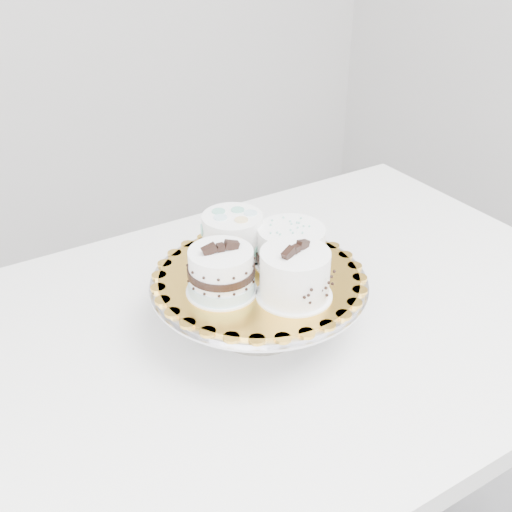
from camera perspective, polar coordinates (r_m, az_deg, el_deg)
table at (r=1.14m, az=1.32°, el=-8.62°), size 1.30×0.93×0.75m
cake_stand at (r=1.04m, az=0.27°, el=-3.35°), size 0.35×0.35×0.09m
cake_board at (r=1.02m, az=0.27°, el=-1.86°), size 0.38×0.38×0.00m
cake_swirl at (r=0.95m, az=3.46°, el=-1.74°), size 0.12×0.12×0.09m
cake_banded at (r=0.97m, az=-3.11°, el=-1.53°), size 0.12×0.12×0.09m
cake_dots at (r=1.06m, az=-2.08°, el=1.89°), size 0.12×0.12×0.07m
cake_ribbon at (r=1.04m, az=3.17°, el=0.84°), size 0.14×0.14×0.07m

